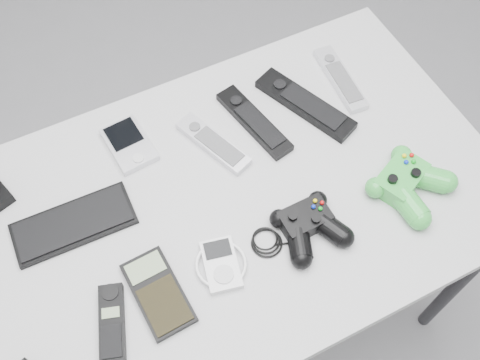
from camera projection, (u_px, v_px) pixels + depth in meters
name	position (u px, v px, depth m)	size (l,w,h in m)	color
floor	(264.00, 298.00, 1.79)	(3.50, 3.50, 0.00)	gray
desk	(241.00, 209.00, 1.21)	(1.08, 0.69, 0.72)	#A0A0A2
pda_keyboard	(74.00, 224.00, 1.12)	(0.24, 0.10, 0.01)	black
pda	(129.00, 144.00, 1.21)	(0.08, 0.13, 0.02)	silver
remote_silver_a	(213.00, 143.00, 1.21)	(0.05, 0.19, 0.02)	silver
remote_black_a	(254.00, 121.00, 1.24)	(0.05, 0.22, 0.02)	black
remote_black_b	(305.00, 104.00, 1.26)	(0.06, 0.25, 0.02)	black
remote_silver_b	(340.00, 78.00, 1.30)	(0.05, 0.20, 0.02)	silver
cordless_handset	(112.00, 323.00, 1.01)	(0.04, 0.14, 0.02)	black
calculator	(158.00, 293.00, 1.04)	(0.08, 0.17, 0.02)	black
mp3_player	(221.00, 264.00, 1.07)	(0.10, 0.11, 0.02)	silver
controller_black	(309.00, 224.00, 1.10)	(0.23, 0.15, 0.05)	black
controller_green	(408.00, 182.00, 1.14)	(0.15, 0.17, 0.05)	green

